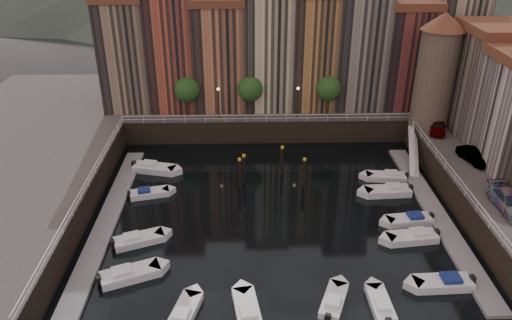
{
  "coord_description": "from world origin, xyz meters",
  "views": [
    {
      "loc": [
        -2.68,
        -42.16,
        27.69
      ],
      "look_at": [
        -1.59,
        4.0,
        3.8
      ],
      "focal_mm": 35.0,
      "sensor_mm": 36.0,
      "label": 1
    }
  ],
  "objects_px": {
    "gangway": "(414,149)",
    "boat_left_1": "(129,274)",
    "boat_left_2": "(138,240)",
    "mooring_pilings": "(268,169)",
    "car_a": "(438,127)",
    "car_b": "(474,157)",
    "corner_tower": "(437,69)",
    "boat_left_3": "(149,193)",
    "car_c": "(509,202)"
  },
  "relations": [
    {
      "from": "corner_tower",
      "to": "gangway",
      "type": "xyz_separation_m",
      "value": [
        -2.9,
        -4.5,
        -8.28
      ]
    },
    {
      "from": "mooring_pilings",
      "to": "boat_left_2",
      "type": "distance_m",
      "value": 16.46
    },
    {
      "from": "mooring_pilings",
      "to": "car_b",
      "type": "height_order",
      "value": "car_b"
    },
    {
      "from": "gangway",
      "to": "boat_left_1",
      "type": "distance_m",
      "value": 35.54
    },
    {
      "from": "car_b",
      "to": "gangway",
      "type": "bearing_deg",
      "value": 112.59
    },
    {
      "from": "boat_left_3",
      "to": "car_b",
      "type": "height_order",
      "value": "car_b"
    },
    {
      "from": "gangway",
      "to": "boat_left_2",
      "type": "xyz_separation_m",
      "value": [
        -29.69,
        -14.92,
        -1.55
      ]
    },
    {
      "from": "corner_tower",
      "to": "car_c",
      "type": "bearing_deg",
      "value": -87.21
    },
    {
      "from": "boat_left_3",
      "to": "gangway",
      "type": "bearing_deg",
      "value": -1.37
    },
    {
      "from": "boat_left_1",
      "to": "car_b",
      "type": "xyz_separation_m",
      "value": [
        33.97,
        14.11,
        3.3
      ]
    },
    {
      "from": "boat_left_3",
      "to": "car_c",
      "type": "height_order",
      "value": "car_c"
    },
    {
      "from": "boat_left_2",
      "to": "car_b",
      "type": "bearing_deg",
      "value": -6.07
    },
    {
      "from": "gangway",
      "to": "boat_left_1",
      "type": "height_order",
      "value": "gangway"
    },
    {
      "from": "car_a",
      "to": "car_b",
      "type": "bearing_deg",
      "value": -61.93
    },
    {
      "from": "boat_left_1",
      "to": "boat_left_2",
      "type": "distance_m",
      "value": 4.8
    },
    {
      "from": "boat_left_1",
      "to": "car_b",
      "type": "height_order",
      "value": "car_b"
    },
    {
      "from": "corner_tower",
      "to": "car_a",
      "type": "xyz_separation_m",
      "value": [
        0.4,
        -2.39,
        -6.46
      ]
    },
    {
      "from": "gangway",
      "to": "car_c",
      "type": "distance_m",
      "value": 15.39
    },
    {
      "from": "boat_left_1",
      "to": "car_c",
      "type": "height_order",
      "value": "car_c"
    },
    {
      "from": "gangway",
      "to": "car_a",
      "type": "height_order",
      "value": "car_a"
    },
    {
      "from": "corner_tower",
      "to": "car_b",
      "type": "bearing_deg",
      "value": -81.3
    },
    {
      "from": "boat_left_3",
      "to": "car_b",
      "type": "xyz_separation_m",
      "value": [
        34.54,
        1.05,
        3.36
      ]
    },
    {
      "from": "boat_left_1",
      "to": "car_b",
      "type": "distance_m",
      "value": 36.93
    },
    {
      "from": "boat_left_3",
      "to": "car_c",
      "type": "relative_size",
      "value": 0.8
    },
    {
      "from": "gangway",
      "to": "boat_left_2",
      "type": "distance_m",
      "value": 33.27
    },
    {
      "from": "corner_tower",
      "to": "car_c",
      "type": "xyz_separation_m",
      "value": [
        0.94,
        -19.28,
        -6.4
      ]
    },
    {
      "from": "corner_tower",
      "to": "boat_left_3",
      "type": "bearing_deg",
      "value": -161.32
    },
    {
      "from": "corner_tower",
      "to": "boat_left_3",
      "type": "xyz_separation_m",
      "value": [
        -33.0,
        -11.16,
        -9.86
      ]
    },
    {
      "from": "boat_left_1",
      "to": "boat_left_3",
      "type": "bearing_deg",
      "value": 70.51
    },
    {
      "from": "car_b",
      "to": "corner_tower",
      "type": "bearing_deg",
      "value": 82.88
    },
    {
      "from": "corner_tower",
      "to": "boat_left_2",
      "type": "height_order",
      "value": "corner_tower"
    },
    {
      "from": "gangway",
      "to": "boat_left_2",
      "type": "relative_size",
      "value": 1.72
    },
    {
      "from": "boat_left_2",
      "to": "car_b",
      "type": "relative_size",
      "value": 1.14
    },
    {
      "from": "car_b",
      "to": "car_c",
      "type": "relative_size",
      "value": 0.77
    },
    {
      "from": "corner_tower",
      "to": "car_c",
      "type": "height_order",
      "value": "corner_tower"
    },
    {
      "from": "gangway",
      "to": "car_b",
      "type": "distance_m",
      "value": 7.38
    },
    {
      "from": "car_a",
      "to": "car_b",
      "type": "height_order",
      "value": "car_a"
    },
    {
      "from": "gangway",
      "to": "mooring_pilings",
      "type": "height_order",
      "value": "gangway"
    },
    {
      "from": "boat_left_2",
      "to": "car_c",
      "type": "height_order",
      "value": "car_c"
    },
    {
      "from": "boat_left_1",
      "to": "boat_left_2",
      "type": "relative_size",
      "value": 1.08
    },
    {
      "from": "mooring_pilings",
      "to": "boat_left_3",
      "type": "relative_size",
      "value": 1.66
    },
    {
      "from": "boat_left_1",
      "to": "car_a",
      "type": "relative_size",
      "value": 1.21
    },
    {
      "from": "boat_left_2",
      "to": "car_a",
      "type": "distance_m",
      "value": 37.28
    },
    {
      "from": "boat_left_1",
      "to": "mooring_pilings",
      "type": "bearing_deg",
      "value": 30.18
    },
    {
      "from": "mooring_pilings",
      "to": "car_b",
      "type": "relative_size",
      "value": 1.73
    },
    {
      "from": "car_a",
      "to": "gangway",
      "type": "bearing_deg",
      "value": -127.79
    },
    {
      "from": "car_c",
      "to": "boat_left_3",
      "type": "bearing_deg",
      "value": 165.88
    },
    {
      "from": "car_b",
      "to": "boat_left_2",
      "type": "bearing_deg",
      "value": 179.44
    },
    {
      "from": "boat_left_2",
      "to": "car_c",
      "type": "relative_size",
      "value": 0.88
    },
    {
      "from": "car_a",
      "to": "mooring_pilings",
      "type": "bearing_deg",
      "value": -143.7
    }
  ]
}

